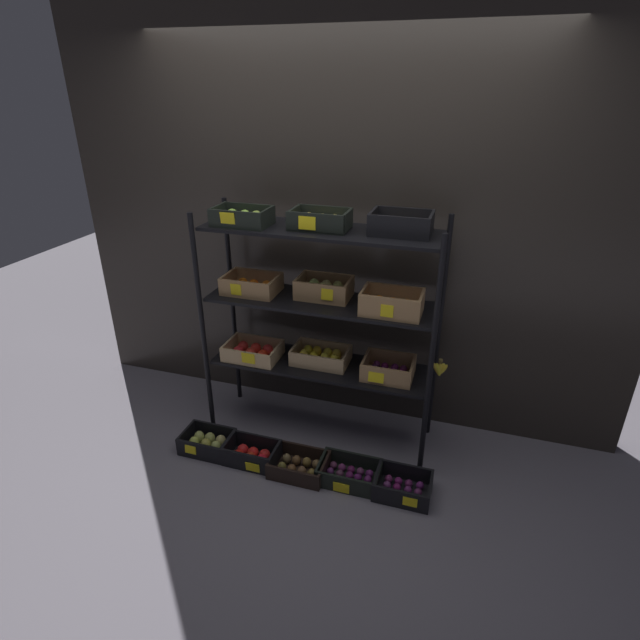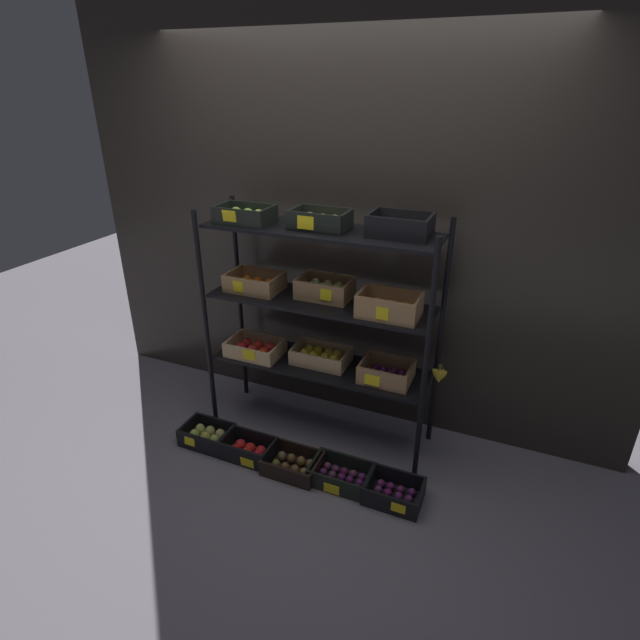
% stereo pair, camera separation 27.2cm
% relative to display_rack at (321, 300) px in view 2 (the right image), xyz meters
% --- Properties ---
extents(ground_plane, '(10.00, 10.00, 0.00)m').
position_rel_display_rack_xyz_m(ground_plane, '(-0.01, 0.00, -0.99)').
color(ground_plane, slate).
extents(storefront_wall, '(3.83, 0.12, 2.74)m').
position_rel_display_rack_xyz_m(storefront_wall, '(-0.01, 0.41, 0.38)').
color(storefront_wall, '#2D2823').
rests_on(storefront_wall, ground_plane).
extents(display_rack, '(1.55, 0.45, 1.56)m').
position_rel_display_rack_xyz_m(display_rack, '(0.00, 0.00, 0.00)').
color(display_rack, black).
rests_on(display_rack, ground_plane).
extents(crate_ground_pear, '(0.33, 0.24, 0.13)m').
position_rel_display_rack_xyz_m(crate_ground_pear, '(-0.65, -0.41, -0.94)').
color(crate_ground_pear, black).
rests_on(crate_ground_pear, ground_plane).
extents(crate_ground_apple_red, '(0.34, 0.22, 0.13)m').
position_rel_display_rack_xyz_m(crate_ground_apple_red, '(-0.33, -0.43, -0.94)').
color(crate_ground_apple_red, black).
rests_on(crate_ground_apple_red, ground_plane).
extents(crate_ground_kiwi, '(0.34, 0.26, 0.11)m').
position_rel_display_rack_xyz_m(crate_ground_kiwi, '(-0.00, -0.43, -0.95)').
color(crate_ground_kiwi, black).
rests_on(crate_ground_kiwi, ground_plane).
extents(crate_ground_plum, '(0.37, 0.25, 0.12)m').
position_rel_display_rack_xyz_m(crate_ground_plum, '(0.31, -0.41, -0.95)').
color(crate_ground_plum, black).
rests_on(crate_ground_plum, ground_plane).
extents(crate_ground_rightmost_plum, '(0.33, 0.25, 0.12)m').
position_rel_display_rack_xyz_m(crate_ground_rightmost_plum, '(0.64, -0.42, -0.95)').
color(crate_ground_rightmost_plum, black).
rests_on(crate_ground_rightmost_plum, ground_plane).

